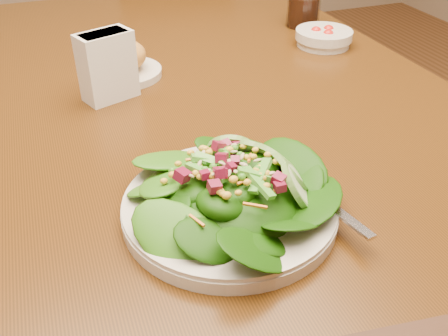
# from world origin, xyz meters

# --- Properties ---
(dining_table) EXTENTS (0.90, 1.40, 0.75)m
(dining_table) POSITION_xyz_m (0.00, 0.00, 0.65)
(dining_table) COLOR #4A280B
(dining_table) RESTS_ON ground_plane
(chair_far) EXTENTS (0.43, 0.43, 0.86)m
(chair_far) POSITION_xyz_m (0.16, 0.87, 0.45)
(chair_far) COLOR black
(chair_far) RESTS_ON ground_plane
(salad_plate) EXTENTS (0.27, 0.27, 0.08)m
(salad_plate) POSITION_xyz_m (-0.07, -0.37, 0.78)
(salad_plate) COLOR beige
(salad_plate) RESTS_ON dining_table
(bread_plate) EXTENTS (0.14, 0.14, 0.07)m
(bread_plate) POSITION_xyz_m (-0.12, 0.10, 0.78)
(bread_plate) COLOR beige
(bread_plate) RESTS_ON dining_table
(tomato_bowl) EXTENTS (0.13, 0.13, 0.04)m
(tomato_bowl) POSITION_xyz_m (0.32, 0.11, 0.77)
(tomato_bowl) COLOR beige
(tomato_bowl) RESTS_ON dining_table
(drinking_glass) EXTENTS (0.08, 0.08, 0.14)m
(drinking_glass) POSITION_xyz_m (0.34, 0.25, 0.81)
(drinking_glass) COLOR silver
(drinking_glass) RESTS_ON dining_table
(napkin_holder) EXTENTS (0.10, 0.08, 0.12)m
(napkin_holder) POSITION_xyz_m (-0.17, 0.01, 0.81)
(napkin_holder) COLOR white
(napkin_holder) RESTS_ON dining_table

